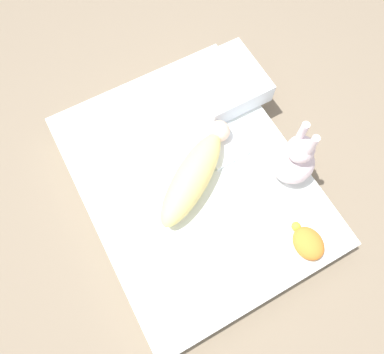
{
  "coord_description": "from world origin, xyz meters",
  "views": [
    {
      "loc": [
        -0.59,
        0.33,
        1.77
      ],
      "look_at": [
        -0.02,
        0.01,
        0.19
      ],
      "focal_mm": 35.0,
      "sensor_mm": 36.0,
      "label": 1
    }
  ],
  "objects_px": {
    "pillow": "(226,82)",
    "bunny_plush": "(294,160)",
    "swaddled_baby": "(194,174)",
    "turtle_plush": "(308,243)"
  },
  "relations": [
    {
      "from": "pillow",
      "to": "turtle_plush",
      "type": "relative_size",
      "value": 1.9
    },
    {
      "from": "pillow",
      "to": "turtle_plush",
      "type": "bearing_deg",
      "value": 172.75
    },
    {
      "from": "bunny_plush",
      "to": "turtle_plush",
      "type": "xyz_separation_m",
      "value": [
        -0.33,
        0.13,
        -0.09
      ]
    },
    {
      "from": "pillow",
      "to": "bunny_plush",
      "type": "relative_size",
      "value": 0.92
    },
    {
      "from": "swaddled_baby",
      "to": "pillow",
      "type": "relative_size",
      "value": 1.52
    },
    {
      "from": "swaddled_baby",
      "to": "bunny_plush",
      "type": "xyz_separation_m",
      "value": [
        -0.17,
        -0.41,
        0.05
      ]
    },
    {
      "from": "swaddled_baby",
      "to": "turtle_plush",
      "type": "distance_m",
      "value": 0.58
    },
    {
      "from": "swaddled_baby",
      "to": "bunny_plush",
      "type": "bearing_deg",
      "value": -55.89
    },
    {
      "from": "swaddled_baby",
      "to": "pillow",
      "type": "distance_m",
      "value": 0.55
    },
    {
      "from": "bunny_plush",
      "to": "turtle_plush",
      "type": "height_order",
      "value": "bunny_plush"
    }
  ]
}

